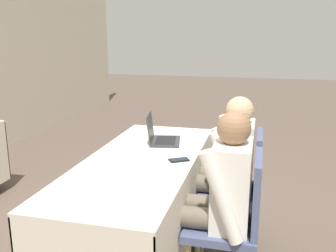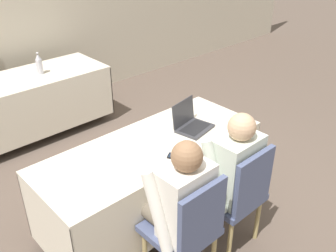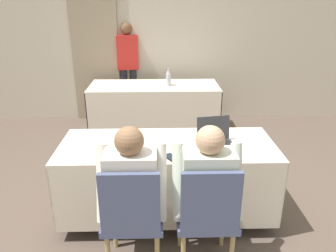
{
  "view_description": "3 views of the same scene",
  "coord_description": "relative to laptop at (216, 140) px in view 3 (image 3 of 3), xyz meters",
  "views": [
    {
      "loc": [
        -2.39,
        -0.8,
        1.6
      ],
      "look_at": [
        0.0,
        -0.2,
        0.99
      ],
      "focal_mm": 40.0,
      "sensor_mm": 36.0,
      "label": 1
    },
    {
      "loc": [
        -1.64,
        -1.97,
        2.33
      ],
      "look_at": [
        0.0,
        -0.2,
        0.99
      ],
      "focal_mm": 40.0,
      "sensor_mm": 36.0,
      "label": 2
    },
    {
      "loc": [
        -0.07,
        -2.64,
        1.96
      ],
      "look_at": [
        0.0,
        -0.2,
        0.99
      ],
      "focal_mm": 35.0,
      "sensor_mm": 36.0,
      "label": 3
    }
  ],
  "objects": [
    {
      "name": "ground_plane",
      "position": [
        -0.43,
        0.03,
        -0.79
      ],
      "size": [
        24.0,
        24.0,
        0.0
      ],
      "primitive_type": "plane",
      "color": "brown"
    },
    {
      "name": "person_red_shirt",
      "position": [
        -1.01,
        2.82,
        0.12
      ],
      "size": [
        0.36,
        0.23,
        1.59
      ],
      "rotation": [
        0.0,
        0.0,
        0.1
      ],
      "color": "#33333D",
      "rests_on": "ground_plane"
    },
    {
      "name": "chair_near_left",
      "position": [
        -0.7,
        -0.65,
        -0.28
      ],
      "size": [
        0.44,
        0.44,
        0.91
      ],
      "rotation": [
        0.0,
        0.0,
        3.14
      ],
      "color": "tan",
      "rests_on": "ground_plane"
    },
    {
      "name": "laptop",
      "position": [
        0.0,
        0.0,
        0.0
      ],
      "size": [
        0.34,
        0.31,
        0.24
      ],
      "rotation": [
        0.0,
        0.0,
        0.18
      ],
      "color": "#333338",
      "rests_on": "conference_table_near"
    },
    {
      "name": "cell_phone",
      "position": [
        -0.4,
        -0.24,
        -0.04
      ],
      "size": [
        0.14,
        0.16,
        0.01
      ],
      "rotation": [
        0.0,
        0.0,
        0.56
      ],
      "color": "black",
      "rests_on": "conference_table_near"
    },
    {
      "name": "person_checkered_shirt",
      "position": [
        -0.7,
        -0.55,
        -0.12
      ],
      "size": [
        0.5,
        0.52,
        1.17
      ],
      "rotation": [
        0.0,
        0.0,
        3.14
      ],
      "color": "#665B4C",
      "rests_on": "ground_plane"
    },
    {
      "name": "curtain_panel",
      "position": [
        -1.53,
        2.79,
        0.53
      ],
      "size": [
        0.75,
        0.04,
        2.65
      ],
      "color": "gray",
      "rests_on": "ground_plane"
    },
    {
      "name": "paper_beside_laptop",
      "position": [
        -1.04,
        0.06,
        -0.04
      ],
      "size": [
        0.3,
        0.35,
        0.0
      ],
      "rotation": [
        0.0,
        0.0,
        0.36
      ],
      "color": "white",
      "rests_on": "conference_table_near"
    },
    {
      "name": "wall_back",
      "position": [
        -0.43,
        2.85,
        0.56
      ],
      "size": [
        12.0,
        0.06,
        2.7
      ],
      "color": "beige",
      "rests_on": "ground_plane"
    },
    {
      "name": "conference_table_near",
      "position": [
        -0.43,
        0.03,
        -0.23
      ],
      "size": [
        1.91,
        0.76,
        0.74
      ],
      "color": "beige",
      "rests_on": "ground_plane"
    },
    {
      "name": "water_bottle",
      "position": [
        -0.36,
        2.11,
        0.07
      ],
      "size": [
        0.07,
        0.07,
        0.26
      ],
      "color": "#B7B7C1",
      "rests_on": "conference_table_far"
    },
    {
      "name": "person_white_shirt",
      "position": [
        -0.16,
        -0.55,
        -0.12
      ],
      "size": [
        0.5,
        0.52,
        1.17
      ],
      "rotation": [
        0.0,
        0.0,
        3.14
      ],
      "color": "#665B4C",
      "rests_on": "ground_plane"
    },
    {
      "name": "conference_table_far",
      "position": [
        -0.57,
        2.14,
        -0.23
      ],
      "size": [
        1.91,
        0.76,
        0.74
      ],
      "color": "beige",
      "rests_on": "ground_plane"
    },
    {
      "name": "chair_near_right",
      "position": [
        -0.16,
        -0.65,
        -0.28
      ],
      "size": [
        0.44,
        0.44,
        0.91
      ],
      "rotation": [
        0.0,
        0.0,
        3.14
      ],
      "color": "tan",
      "rests_on": "ground_plane"
    }
  ]
}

